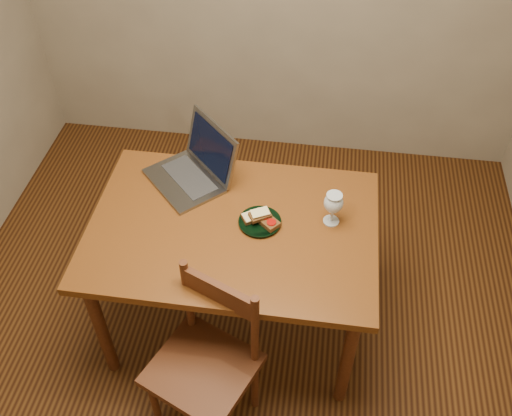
# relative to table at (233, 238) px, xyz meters

# --- Properties ---
(floor) EXTENTS (3.20, 3.20, 0.02)m
(floor) POSITION_rel_table_xyz_m (0.03, -0.06, -0.66)
(floor) COLOR black
(floor) RESTS_ON ground
(table) EXTENTS (1.30, 0.90, 0.74)m
(table) POSITION_rel_table_xyz_m (0.00, 0.00, 0.00)
(table) COLOR #552B0E
(table) RESTS_ON floor
(chair) EXTENTS (0.53, 0.52, 0.44)m
(chair) POSITION_rel_table_xyz_m (-0.04, -0.53, -0.18)
(chair) COLOR #3D1D0C
(chair) RESTS_ON floor
(plate) EXTENTS (0.19, 0.19, 0.02)m
(plate) POSITION_rel_table_xyz_m (0.12, 0.03, 0.09)
(plate) COLOR black
(plate) RESTS_ON table
(sandwich_cheese) EXTENTS (0.11, 0.10, 0.03)m
(sandwich_cheese) POSITION_rel_table_xyz_m (0.09, 0.04, 0.12)
(sandwich_cheese) COLOR #381E0C
(sandwich_cheese) RESTS_ON plate
(sandwich_tomato) EXTENTS (0.12, 0.12, 0.03)m
(sandwich_tomato) POSITION_rel_table_xyz_m (0.16, 0.02, 0.12)
(sandwich_tomato) COLOR #381E0C
(sandwich_tomato) RESTS_ON plate
(sandwich_top) EXTENTS (0.11, 0.10, 0.03)m
(sandwich_top) POSITION_rel_table_xyz_m (0.12, 0.04, 0.14)
(sandwich_top) COLOR #381E0C
(sandwich_top) RESTS_ON plate
(milk_glass) EXTENTS (0.09, 0.09, 0.17)m
(milk_glass) POSITION_rel_table_xyz_m (0.44, 0.09, 0.17)
(milk_glass) COLOR white
(milk_glass) RESTS_ON table
(laptop) EXTENTS (0.50, 0.50, 0.27)m
(laptop) POSITION_rel_table_xyz_m (-0.23, 0.31, 0.16)
(laptop) COLOR slate
(laptop) RESTS_ON table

